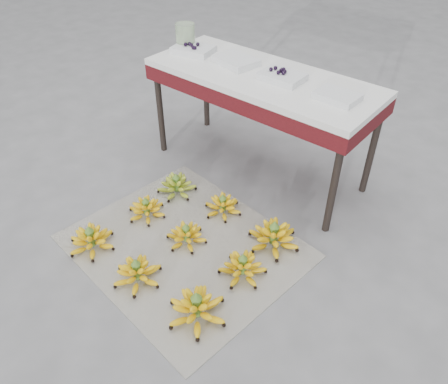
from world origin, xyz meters
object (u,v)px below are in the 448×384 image
Objects in this scene: bunch_front_left at (91,240)px; bunch_mid_center at (186,236)px; bunch_back_left at (177,186)px; glass_jar at (185,36)px; tray_far_left at (193,49)px; tray_left at (236,61)px; bunch_mid_left at (147,209)px; bunch_front_center at (137,273)px; vendor_table at (261,86)px; bunch_front_right at (197,308)px; tray_right at (282,76)px; newspaper_mat at (185,246)px; bunch_mid_right at (243,267)px; bunch_back_right at (274,237)px; bunch_back_center at (223,206)px; tray_far_right at (337,96)px.

bunch_front_left reaches higher than bunch_mid_center.
glass_jar reaches higher than bunch_back_left.
tray_far_left reaches higher than tray_left.
glass_jar is at bearing 121.28° from bunch_mid_left.
vendor_table reaches higher than bunch_front_center.
tray_right is at bearing 123.81° from bunch_front_right.
glass_jar reaches higher than bunch_mid_left.
newspaper_mat is 1.17m from tray_right.
bunch_front_center is 0.56m from bunch_mid_right.
newspaper_mat is at bearing 164.47° from bunch_mid_right.
tray_far_left is (-1.10, 1.20, 0.68)m from bunch_front_right.
bunch_back_left is (-0.37, 0.67, -0.00)m from bunch_front_center.
bunch_front_left is 1.05m from bunch_back_right.
bunch_front_right is at bearing -21.06° from bunch_mid_left.
bunch_back_center is 1.43× the size of glass_jar.
vendor_table is (-0.53, 0.57, 0.57)m from bunch_back_right.
newspaper_mat is at bearing -2.51° from bunch_mid_left.
tray_left is (0.02, 0.59, 0.68)m from bunch_back_left.
newspaper_mat is 3.77× the size of bunch_front_center.
bunch_front_center is 0.97× the size of bunch_back_right.
bunch_back_left is (-0.37, 0.30, 0.00)m from bunch_mid_center.
bunch_front_right is 1.21× the size of tray_left.
tray_far_left is at bearing -174.96° from tray_left.
bunch_mid_center is (0.35, -0.01, -0.00)m from bunch_mid_left.
bunch_front_right is 0.53m from bunch_mid_center.
vendor_table reaches higher than bunch_back_left.
tray_far_left is (-0.57, -0.01, 0.11)m from vendor_table.
glass_jar is (-0.80, 0.89, 0.75)m from bunch_mid_center.
tray_far_left is at bearing 162.23° from bunch_back_right.
tray_left is at bearing -0.12° from glass_jar.
bunch_mid_left is 0.35m from bunch_mid_center.
vendor_table is at bearing 79.65° from bunch_mid_left.
tray_far_right is (0.53, -0.02, 0.10)m from vendor_table.
bunch_mid_center is 0.95× the size of tray_far_left.
bunch_front_right is (0.38, -0.31, 0.07)m from newspaper_mat.
glass_jar is at bearing 121.90° from bunch_mid_right.
bunch_front_left reaches higher than bunch_mid_left.
tray_far_left reaches higher than vendor_table.
newspaper_mat is 4.91× the size of bunch_mid_left.
tray_far_right is (-0.01, 0.55, 0.67)m from bunch_back_right.
bunch_back_center reaches higher than newspaper_mat.
glass_jar is at bearing 150.45° from bunch_front_right.
glass_jar is at bearing 131.47° from newspaper_mat.
bunch_mid_left is at bearing -131.63° from tray_far_right.
vendor_table is at bearing -178.60° from tray_right.
tray_far_left is 1.81× the size of glass_jar.
bunch_mid_left is at bearing 90.87° from bunch_front_left.
bunch_back_right is 0.87m from tray_far_right.
bunch_mid_left and bunch_mid_center have the same top height.
tray_right is (0.39, 0.58, 0.69)m from bunch_back_left.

